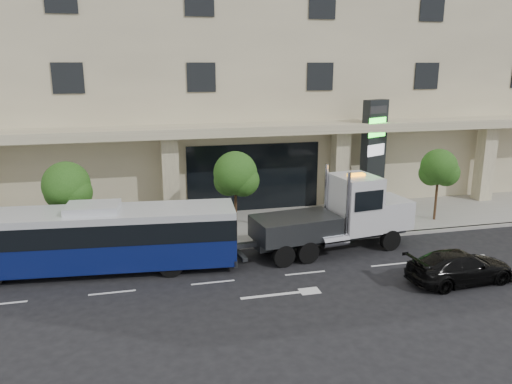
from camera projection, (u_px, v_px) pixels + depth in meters
ground at (294, 260)px, 22.83m from camera, size 120.00×120.00×0.00m
sidewalk at (266, 225)px, 27.52m from camera, size 120.00×6.00×0.15m
curb at (282, 244)px, 24.70m from camera, size 120.00×0.30×0.15m
convention_center at (229, 45)px, 34.86m from camera, size 60.00×17.60×20.00m
tree_left at (67, 188)px, 23.15m from camera, size 2.27×2.20×4.22m
tree_mid at (236, 176)px, 24.95m from camera, size 2.28×2.20×4.38m
tree_right at (439, 170)px, 27.63m from camera, size 2.10×2.00×4.04m
city_bus at (95, 238)px, 21.26m from camera, size 12.11×3.60×3.02m
tow_truck at (340, 216)px, 23.76m from camera, size 8.97×3.18×4.05m
black_sedan at (460, 267)px, 20.42m from camera, size 4.67×2.13×1.32m
signage_pylon at (373, 156)px, 29.20m from camera, size 1.73×1.22×6.60m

